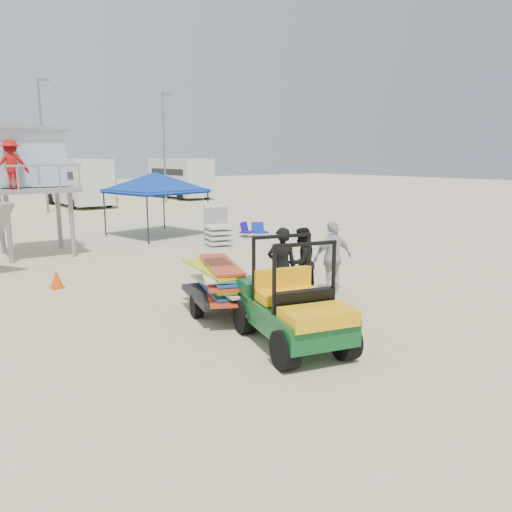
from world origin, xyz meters
TOP-DOWN VIEW (x-y plane):
  - ground at (0.00, 0.00)m, footprint 140.00×140.00m
  - utility_cart at (-0.15, 1.11)m, footprint 1.96×2.83m
  - surf_trailer at (-0.14, 3.45)m, footprint 1.76×2.51m
  - man_left at (1.37, 3.15)m, footprint 0.80×0.72m
  - man_mid at (2.22, 3.40)m, footprint 0.90×0.73m
  - man_right at (3.07, 3.15)m, footprint 1.15×0.67m
  - lifeguard_tower at (-1.45, 13.11)m, footprint 2.90×2.90m
  - canopy_blue at (3.99, 14.39)m, footprint 3.80×3.80m
  - cone_far at (-2.26, 7.96)m, footprint 0.34×0.34m
  - beach_chair_b at (6.85, 11.75)m, footprint 0.70×0.77m
  - beach_chair_c at (7.27, 11.34)m, footprint 0.68×0.75m
  - rv_mid_right at (6.00, 29.99)m, footprint 2.64×7.00m
  - rv_far_right at (15.00, 31.49)m, footprint 2.64×6.60m
  - light_pole_left at (3.00, 27.00)m, footprint 0.14×0.14m
  - light_pole_right at (12.00, 28.50)m, footprint 0.14×0.14m

SIDE VIEW (x-z plane):
  - ground at x=0.00m, z-range 0.00..0.00m
  - cone_far at x=-2.26m, z-range 0.00..0.50m
  - beach_chair_b at x=6.85m, z-range -0.01..0.63m
  - beach_chair_c at x=7.27m, z-range -0.01..0.63m
  - man_mid at x=2.22m, z-range 0.00..1.72m
  - surf_trailer at x=-0.14m, z-range -0.20..1.97m
  - utility_cart at x=-0.15m, z-range -0.07..1.89m
  - man_left at x=1.37m, z-range 0.00..1.84m
  - man_right at x=3.07m, z-range 0.00..1.84m
  - rv_far_right at x=15.00m, z-range 0.17..3.42m
  - rv_mid_right at x=6.00m, z-range 0.17..3.42m
  - canopy_blue at x=3.99m, z-range 1.03..4.19m
  - lifeguard_tower at x=-1.45m, z-range 1.05..5.34m
  - light_pole_left at x=3.00m, z-range 0.00..8.00m
  - light_pole_right at x=12.00m, z-range 0.00..8.00m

